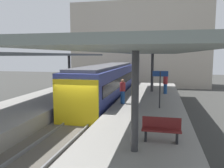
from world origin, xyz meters
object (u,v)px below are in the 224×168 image
at_px(passenger_mid_platform, 56,88).
at_px(platform_bench, 161,129).
at_px(passenger_far_end, 123,91).
at_px(platform_sign, 160,81).
at_px(commuter_train, 107,83).
at_px(passenger_near_bench, 165,83).

bearing_deg(passenger_mid_platform, platform_bench, -40.51).
relative_size(passenger_mid_platform, passenger_far_end, 1.04).
bearing_deg(platform_bench, platform_sign, 91.33).
relative_size(commuter_train, platform_bench, 10.53).
relative_size(platform_bench, passenger_near_bench, 0.83).
bearing_deg(passenger_far_end, passenger_near_bench, 58.58).
height_order(passenger_near_bench, passenger_far_end, passenger_near_bench).
distance_m(platform_bench, passenger_mid_platform, 9.33).
distance_m(platform_sign, passenger_far_end, 2.63).
height_order(platform_sign, passenger_mid_platform, platform_sign).
relative_size(platform_sign, passenger_near_bench, 1.32).
bearing_deg(passenger_far_end, platform_sign, -19.64).
bearing_deg(passenger_near_bench, commuter_train, 178.99).
xyz_separation_m(platform_bench, passenger_far_end, (-2.48, 6.14, 0.36)).
distance_m(platform_sign, passenger_mid_platform, 7.05).
xyz_separation_m(platform_bench, passenger_near_bench, (0.27, 10.64, 0.41)).
relative_size(platform_bench, passenger_mid_platform, 0.84).
bearing_deg(passenger_near_bench, platform_sign, -94.17).
height_order(commuter_train, platform_sign, commuter_train).
xyz_separation_m(commuter_train, passenger_far_end, (2.16, -4.59, 0.10)).
bearing_deg(platform_sign, commuter_train, 129.78).
bearing_deg(platform_bench, passenger_mid_platform, 139.49).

